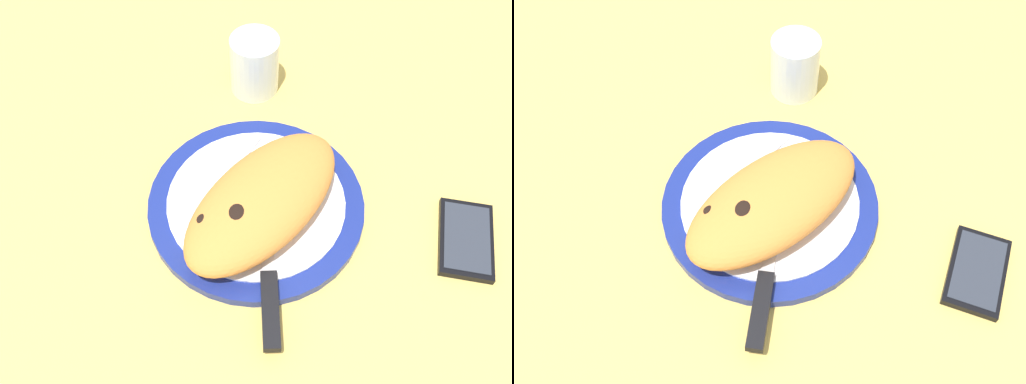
% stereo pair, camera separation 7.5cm
% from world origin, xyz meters
% --- Properties ---
extents(ground_plane, '(1.50, 1.50, 0.03)m').
position_xyz_m(ground_plane, '(0.00, 0.00, -0.01)').
color(ground_plane, '#DBB756').
extents(plate, '(0.28, 0.28, 0.02)m').
position_xyz_m(plate, '(0.00, 0.00, 0.01)').
color(plate, navy).
rests_on(plate, ground_plane).
extents(calzone, '(0.26, 0.14, 0.06)m').
position_xyz_m(calzone, '(0.01, 0.02, 0.05)').
color(calzone, orange).
rests_on(calzone, plate).
extents(fork, '(0.17, 0.03, 0.00)m').
position_xyz_m(fork, '(0.01, -0.05, 0.02)').
color(fork, silver).
rests_on(fork, plate).
extents(knife, '(0.20, 0.16, 0.01)m').
position_xyz_m(knife, '(0.09, 0.08, 0.02)').
color(knife, silver).
rests_on(knife, plate).
extents(smartphone, '(0.13, 0.11, 0.01)m').
position_xyz_m(smartphone, '(-0.11, 0.25, 0.01)').
color(smartphone, black).
rests_on(smartphone, ground_plane).
extents(water_glass, '(0.07, 0.07, 0.09)m').
position_xyz_m(water_glass, '(-0.18, -0.13, 0.04)').
color(water_glass, silver).
rests_on(water_glass, ground_plane).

